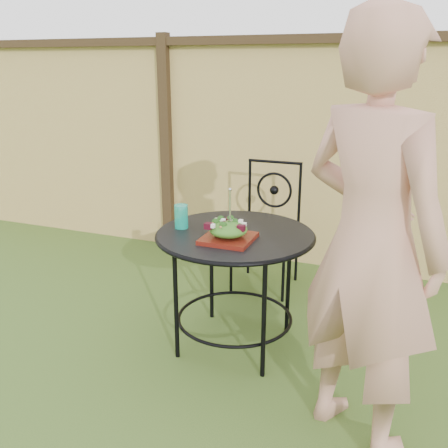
% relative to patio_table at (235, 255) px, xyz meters
% --- Properties ---
extents(ground, '(60.00, 60.00, 0.00)m').
position_rel_patio_table_xyz_m(ground, '(0.12, -0.73, -0.59)').
color(ground, '#2A4A18').
rests_on(ground, ground).
extents(fence, '(8.00, 0.12, 1.90)m').
position_rel_patio_table_xyz_m(fence, '(0.12, 1.46, 0.36)').
color(fence, '#EECF75').
rests_on(fence, ground).
extents(patio_table, '(0.92, 0.92, 0.72)m').
position_rel_patio_table_xyz_m(patio_table, '(0.00, 0.00, 0.00)').
color(patio_table, black).
rests_on(patio_table, ground).
extents(patio_chair, '(0.46, 0.46, 0.95)m').
position_rel_patio_table_xyz_m(patio_chair, '(-0.07, 0.92, -0.08)').
color(patio_chair, black).
rests_on(patio_chair, ground).
extents(diner, '(0.82, 0.74, 1.88)m').
position_rel_patio_table_xyz_m(diner, '(0.79, -0.53, 0.35)').
color(diner, tan).
rests_on(diner, ground).
extents(salad_plate, '(0.27, 0.27, 0.02)m').
position_rel_patio_table_xyz_m(salad_plate, '(0.01, -0.14, 0.15)').
color(salad_plate, '#4F0C0B').
rests_on(salad_plate, patio_table).
extents(salad, '(0.21, 0.21, 0.08)m').
position_rel_patio_table_xyz_m(salad, '(0.01, -0.14, 0.20)').
color(salad, '#235614').
rests_on(salad, salad_plate).
extents(fork, '(0.01, 0.01, 0.18)m').
position_rel_patio_table_xyz_m(fork, '(0.02, -0.14, 0.33)').
color(fork, silver).
rests_on(fork, salad).
extents(drinking_glass, '(0.08, 0.08, 0.14)m').
position_rel_patio_table_xyz_m(drinking_glass, '(-0.33, -0.03, 0.21)').
color(drinking_glass, '#0EA588').
rests_on(drinking_glass, patio_table).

